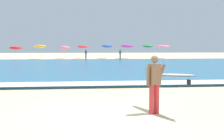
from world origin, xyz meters
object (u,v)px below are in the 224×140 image
beach_umbrella_3 (83,47)px  beach_umbrella_7 (163,46)px  beach_umbrella_6 (148,46)px  beachgoer_near_row_left (86,54)px  beach_umbrella_2 (64,48)px  beach_umbrella_5 (127,46)px  beach_umbrella_1 (40,46)px  surfer_with_board (160,79)px  beach_umbrella_4 (107,46)px  beachgoer_near_row_mid (120,54)px  beach_umbrella_0 (16,48)px

beach_umbrella_3 → beach_umbrella_7: same height
beach_umbrella_6 → beachgoer_near_row_left: 9.95m
beach_umbrella_2 → beach_umbrella_5: (10.28, -0.96, 0.27)m
beach_umbrella_1 → beach_umbrella_3: size_ratio=1.02×
surfer_with_board → beach_umbrella_1: bearing=104.1°
beach_umbrella_4 → beachgoer_near_row_mid: beach_umbrella_4 is taller
beach_umbrella_5 → beachgoer_near_row_left: size_ratio=1.50×
beach_umbrella_5 → beach_umbrella_0: bearing=-174.5°
beach_umbrella_1 → beach_umbrella_7: beach_umbrella_1 is taller
beach_umbrella_2 → beachgoer_near_row_left: beach_umbrella_2 is taller
beach_umbrella_0 → beach_umbrella_2: size_ratio=1.01×
beach_umbrella_1 → beach_umbrella_5: bearing=1.9°
beach_umbrella_0 → beachgoer_near_row_mid: size_ratio=1.35×
beach_umbrella_5 → beach_umbrella_7: size_ratio=1.04×
beach_umbrella_5 → beachgoer_near_row_left: 7.15m
beach_umbrella_4 → beachgoer_near_row_left: beach_umbrella_4 is taller
beach_umbrella_5 → beach_umbrella_7: 6.03m
beach_umbrella_1 → beach_umbrella_3: beach_umbrella_1 is taller
beach_umbrella_0 → beach_umbrella_5: size_ratio=0.89×
beach_umbrella_0 → beachgoer_near_row_left: 10.70m
beach_umbrella_0 → beach_umbrella_4: beach_umbrella_4 is taller
surfer_with_board → beachgoer_near_row_mid: (3.31, 34.39, -0.18)m
beach_umbrella_0 → beach_umbrella_7: size_ratio=0.93×
beach_umbrella_7 → beachgoer_near_row_mid: beach_umbrella_7 is taller
beach_umbrella_0 → beachgoer_near_row_mid: beach_umbrella_0 is taller
surfer_with_board → beach_umbrella_1: beach_umbrella_1 is taller
surfer_with_board → beach_umbrella_0: bearing=109.6°
beach_umbrella_0 → beach_umbrella_6: (20.53, -0.01, 0.28)m
beach_umbrella_1 → beach_umbrella_4: (10.74, 1.12, 0.03)m
surfer_with_board → beach_umbrella_5: beach_umbrella_5 is taller
beach_umbrella_3 → beach_umbrella_6: 10.58m
beach_umbrella_3 → beach_umbrella_7: (13.29, -0.69, 0.03)m
beach_umbrella_7 → beachgoer_near_row_left: bearing=-172.5°
beach_umbrella_3 → beachgoer_near_row_mid: beach_umbrella_3 is taller
beach_umbrella_7 → beachgoer_near_row_mid: (-7.53, -2.49, -1.17)m
beach_umbrella_3 → beach_umbrella_4: beach_umbrella_4 is taller
surfer_with_board → beachgoer_near_row_mid: size_ratio=1.41×
beach_umbrella_4 → beach_umbrella_1: bearing=-174.1°
beach_umbrella_4 → beach_umbrella_6: 6.77m
beach_umbrella_2 → beach_umbrella_5: size_ratio=0.89×
beachgoer_near_row_left → beach_umbrella_1: bearing=168.8°
beach_umbrella_0 → beach_umbrella_4: 14.38m
beach_umbrella_4 → beach_umbrella_5: 3.33m
beach_umbrella_3 → beach_umbrella_7: 13.31m
beach_umbrella_2 → beach_umbrella_6: bearing=-11.2°
beach_umbrella_0 → beach_umbrella_3: bearing=12.0°
surfer_with_board → beachgoer_near_row_left: bearing=93.2°
beach_umbrella_4 → beach_umbrella_6: size_ratio=1.01×
beach_umbrella_7 → beach_umbrella_1: bearing=-179.2°
surfer_with_board → beach_umbrella_4: size_ratio=0.93×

